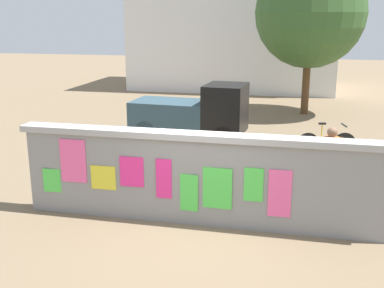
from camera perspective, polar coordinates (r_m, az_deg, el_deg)
ground at (r=16.79m, az=6.53°, el=1.77°), size 60.00×60.00×0.00m
poster_wall at (r=8.92m, az=0.90°, el=-4.10°), size 7.15×0.42×1.78m
auto_rickshaw_truck at (r=14.96m, az=0.34°, el=3.76°), size 3.70×1.76×1.85m
motorcycle at (r=12.00m, az=4.60°, el=-1.32°), size 1.89×0.59×0.87m
bicycle_near at (r=14.02m, az=15.90°, el=0.14°), size 1.67×0.55×0.95m
person_walking at (r=10.47m, az=16.39°, el=-1.40°), size 0.45×0.45×1.62m
tree_roadside at (r=19.56m, az=14.10°, el=15.13°), size 4.30×4.30×6.15m
building_background at (r=27.01m, az=5.27°, el=14.06°), size 11.05×6.40×6.70m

